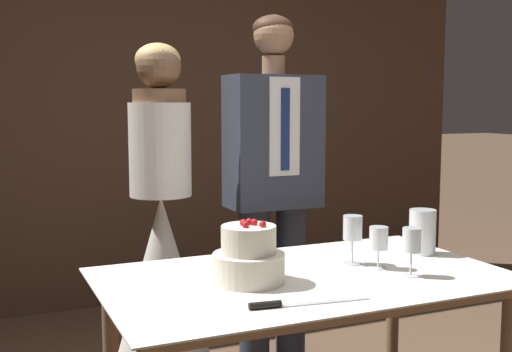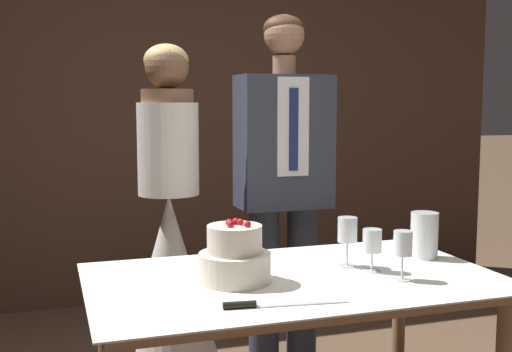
{
  "view_description": "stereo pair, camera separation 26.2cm",
  "coord_description": "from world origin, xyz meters",
  "px_view_note": "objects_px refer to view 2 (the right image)",
  "views": [
    {
      "loc": [
        -0.96,
        -1.95,
        1.36
      ],
      "look_at": [
        0.09,
        0.43,
        1.06
      ],
      "focal_mm": 45.0,
      "sensor_mm": 36.0,
      "label": 1
    },
    {
      "loc": [
        -0.72,
        -2.05,
        1.36
      ],
      "look_at": [
        0.09,
        0.43,
        1.06
      ],
      "focal_mm": 45.0,
      "sensor_mm": 36.0,
      "label": 2
    }
  ],
  "objects_px": {
    "hurricane_candle": "(424,236)",
    "groom": "(284,179)",
    "wine_glass_far": "(403,246)",
    "bride": "(170,268)",
    "tiered_cake": "(235,257)",
    "cake_knife": "(262,304)",
    "wine_glass_near": "(372,242)",
    "wine_glass_middle": "(347,232)",
    "cake_table": "(294,300)"
  },
  "relations": [
    {
      "from": "hurricane_candle",
      "to": "groom",
      "type": "distance_m",
      "value": 0.83
    },
    {
      "from": "wine_glass_far",
      "to": "bride",
      "type": "bearing_deg",
      "value": 121.43
    },
    {
      "from": "tiered_cake",
      "to": "groom",
      "type": "bearing_deg",
      "value": 59.94
    },
    {
      "from": "cake_knife",
      "to": "groom",
      "type": "xyz_separation_m",
      "value": [
        0.5,
        1.14,
        0.23
      ]
    },
    {
      "from": "wine_glass_near",
      "to": "hurricane_candle",
      "type": "bearing_deg",
      "value": 21.94
    },
    {
      "from": "wine_glass_far",
      "to": "tiered_cake",
      "type": "bearing_deg",
      "value": 164.51
    },
    {
      "from": "tiered_cake",
      "to": "bride",
      "type": "distance_m",
      "value": 0.9
    },
    {
      "from": "hurricane_candle",
      "to": "bride",
      "type": "height_order",
      "value": "bride"
    },
    {
      "from": "tiered_cake",
      "to": "wine_glass_far",
      "type": "distance_m",
      "value": 0.58
    },
    {
      "from": "tiered_cake",
      "to": "wine_glass_near",
      "type": "xyz_separation_m",
      "value": [
        0.51,
        -0.02,
        0.02
      ]
    },
    {
      "from": "cake_knife",
      "to": "bride",
      "type": "height_order",
      "value": "bride"
    },
    {
      "from": "wine_glass_middle",
      "to": "hurricane_candle",
      "type": "height_order",
      "value": "wine_glass_middle"
    },
    {
      "from": "tiered_cake",
      "to": "hurricane_candle",
      "type": "height_order",
      "value": "tiered_cake"
    },
    {
      "from": "wine_glass_far",
      "to": "bride",
      "type": "height_order",
      "value": "bride"
    },
    {
      "from": "cake_knife",
      "to": "wine_glass_far",
      "type": "height_order",
      "value": "wine_glass_far"
    },
    {
      "from": "cake_table",
      "to": "groom",
      "type": "relative_size",
      "value": 0.81
    },
    {
      "from": "cake_table",
      "to": "wine_glass_near",
      "type": "xyz_separation_m",
      "value": [
        0.29,
        -0.02,
        0.19
      ]
    },
    {
      "from": "wine_glass_far",
      "to": "groom",
      "type": "distance_m",
      "value": 1.02
    },
    {
      "from": "cake_knife",
      "to": "groom",
      "type": "bearing_deg",
      "value": 73.74
    },
    {
      "from": "wine_glass_middle",
      "to": "groom",
      "type": "bearing_deg",
      "value": 87.0
    },
    {
      "from": "cake_table",
      "to": "wine_glass_middle",
      "type": "relative_size",
      "value": 7.71
    },
    {
      "from": "tiered_cake",
      "to": "bride",
      "type": "bearing_deg",
      "value": 94.39
    },
    {
      "from": "bride",
      "to": "wine_glass_far",
      "type": "bearing_deg",
      "value": -58.57
    },
    {
      "from": "tiered_cake",
      "to": "wine_glass_near",
      "type": "distance_m",
      "value": 0.51
    },
    {
      "from": "tiered_cake",
      "to": "cake_knife",
      "type": "xyz_separation_m",
      "value": [
        0.0,
        -0.28,
        -0.08
      ]
    },
    {
      "from": "cake_knife",
      "to": "bride",
      "type": "bearing_deg",
      "value": 100.66
    },
    {
      "from": "wine_glass_middle",
      "to": "wine_glass_far",
      "type": "relative_size",
      "value": 1.08
    },
    {
      "from": "wine_glass_middle",
      "to": "wine_glass_far",
      "type": "xyz_separation_m",
      "value": [
        0.1,
        -0.23,
        -0.01
      ]
    },
    {
      "from": "wine_glass_near",
      "to": "wine_glass_far",
      "type": "height_order",
      "value": "wine_glass_far"
    },
    {
      "from": "tiered_cake",
      "to": "cake_knife",
      "type": "relative_size",
      "value": 0.63
    },
    {
      "from": "wine_glass_near",
      "to": "wine_glass_far",
      "type": "xyz_separation_m",
      "value": [
        0.04,
        -0.13,
        0.01
      ]
    },
    {
      "from": "tiered_cake",
      "to": "cake_knife",
      "type": "bearing_deg",
      "value": -89.78
    },
    {
      "from": "bride",
      "to": "groom",
      "type": "bearing_deg",
      "value": -0.07
    },
    {
      "from": "tiered_cake",
      "to": "cake_table",
      "type": "bearing_deg",
      "value": 0.08
    },
    {
      "from": "cake_knife",
      "to": "wine_glass_middle",
      "type": "relative_size",
      "value": 2.09
    },
    {
      "from": "wine_glass_far",
      "to": "hurricane_candle",
      "type": "xyz_separation_m",
      "value": [
        0.25,
        0.25,
        -0.03
      ]
    },
    {
      "from": "cake_knife",
      "to": "hurricane_candle",
      "type": "distance_m",
      "value": 0.89
    },
    {
      "from": "wine_glass_far",
      "to": "groom",
      "type": "bearing_deg",
      "value": 93.15
    },
    {
      "from": "cake_knife",
      "to": "tiered_cake",
      "type": "bearing_deg",
      "value": 97.51
    },
    {
      "from": "wine_glass_middle",
      "to": "hurricane_candle",
      "type": "bearing_deg",
      "value": 3.94
    },
    {
      "from": "groom",
      "to": "wine_glass_near",
      "type": "bearing_deg",
      "value": -89.25
    },
    {
      "from": "wine_glass_far",
      "to": "hurricane_candle",
      "type": "height_order",
      "value": "hurricane_candle"
    },
    {
      "from": "tiered_cake",
      "to": "groom",
      "type": "height_order",
      "value": "groom"
    },
    {
      "from": "cake_table",
      "to": "wine_glass_near",
      "type": "distance_m",
      "value": 0.35
    },
    {
      "from": "cake_table",
      "to": "wine_glass_far",
      "type": "height_order",
      "value": "wine_glass_far"
    },
    {
      "from": "wine_glass_near",
      "to": "tiered_cake",
      "type": "bearing_deg",
      "value": 177.86
    },
    {
      "from": "cake_knife",
      "to": "cake_table",
      "type": "bearing_deg",
      "value": 59.82
    },
    {
      "from": "tiered_cake",
      "to": "wine_glass_middle",
      "type": "relative_size",
      "value": 1.32
    },
    {
      "from": "tiered_cake",
      "to": "wine_glass_middle",
      "type": "xyz_separation_m",
      "value": [
        0.46,
        0.08,
        0.04
      ]
    },
    {
      "from": "wine_glass_middle",
      "to": "groom",
      "type": "xyz_separation_m",
      "value": [
        0.04,
        0.79,
        0.11
      ]
    }
  ]
}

